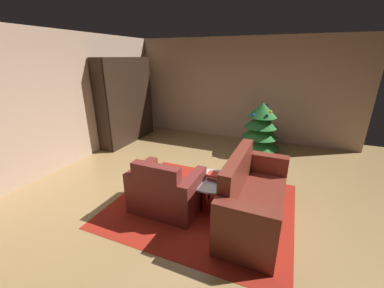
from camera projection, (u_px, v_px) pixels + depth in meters
ground_plane at (195, 196)px, 3.93m from camera, size 7.91×7.91×0.00m
wall_back at (241, 90)px, 6.35m from camera, size 5.98×0.06×2.66m
wall_left at (51, 103)px, 4.54m from camera, size 0.06×6.71×2.66m
area_rug at (202, 204)px, 3.72m from camera, size 2.67×2.33×0.01m
bookshelf_unit at (130, 101)px, 6.31m from camera, size 0.39×1.83×2.15m
armchair_red at (166, 192)px, 3.52m from camera, size 1.00×0.71×0.83m
couch_red at (252, 200)px, 3.26m from camera, size 0.74×1.72×0.96m
coffee_table at (212, 182)px, 3.54m from camera, size 0.73×0.73×0.45m
book_stack_on_table at (214, 176)px, 3.50m from camera, size 0.21×0.18×0.11m
bottle_on_table at (222, 179)px, 3.34m from camera, size 0.07×0.07×0.26m
decorated_tree at (261, 128)px, 5.55m from camera, size 0.93×0.93×1.20m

